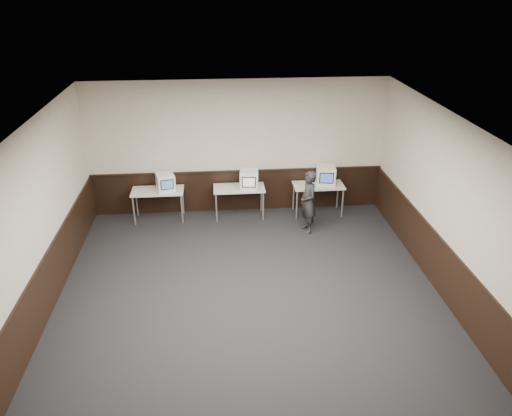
{
  "coord_description": "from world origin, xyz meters",
  "views": [
    {
      "loc": [
        -0.54,
        -7.2,
        5.35
      ],
      "look_at": [
        0.23,
        1.6,
        1.15
      ],
      "focal_mm": 35.0,
      "sensor_mm": 36.0,
      "label": 1
    }
  ],
  "objects": [
    {
      "name": "desk_left",
      "position": [
        -1.9,
        3.6,
        0.68
      ],
      "size": [
        1.2,
        0.6,
        0.75
      ],
      "color": "silver",
      "rests_on": "ground"
    },
    {
      "name": "floor",
      "position": [
        0.0,
        0.0,
        0.0
      ],
      "size": [
        8.0,
        8.0,
        0.0
      ],
      "primitive_type": "plane",
      "color": "black",
      "rests_on": "ground"
    },
    {
      "name": "person",
      "position": [
        1.48,
        2.7,
        0.72
      ],
      "size": [
        0.44,
        0.58,
        1.44
      ],
      "primitive_type": "imported",
      "rotation": [
        0.0,
        0.0,
        -1.37
      ],
      "color": "#222227",
      "rests_on": "ground"
    },
    {
      "name": "wainscot_right",
      "position": [
        3.48,
        0.0,
        0.5
      ],
      "size": [
        0.04,
        7.98,
        1.0
      ],
      "primitive_type": "cube",
      "color": "black",
      "rests_on": "right_wall"
    },
    {
      "name": "wainscot_rail",
      "position": [
        0.0,
        3.96,
        1.02
      ],
      "size": [
        6.98,
        0.06,
        0.04
      ],
      "primitive_type": "cube",
      "color": "black",
      "rests_on": "wainscot_back"
    },
    {
      "name": "left_wall",
      "position": [
        -3.5,
        0.0,
        1.6
      ],
      "size": [
        0.0,
        8.0,
        8.0
      ],
      "primitive_type": "plane",
      "rotation": [
        1.57,
        0.0,
        1.57
      ],
      "color": "beige",
      "rests_on": "ground"
    },
    {
      "name": "right_wall",
      "position": [
        3.5,
        0.0,
        1.6
      ],
      "size": [
        0.0,
        8.0,
        8.0
      ],
      "primitive_type": "plane",
      "rotation": [
        1.57,
        0.0,
        -1.57
      ],
      "color": "beige",
      "rests_on": "ground"
    },
    {
      "name": "emac_right",
      "position": [
        2.07,
        3.63,
        0.97
      ],
      "size": [
        0.5,
        0.53,
        0.44
      ],
      "rotation": [
        0.0,
        0.0,
        -0.14
      ],
      "color": "white",
      "rests_on": "desk_right"
    },
    {
      "name": "back_wall",
      "position": [
        0.0,
        4.0,
        1.6
      ],
      "size": [
        7.0,
        0.0,
        7.0
      ],
      "primitive_type": "plane",
      "rotation": [
        1.57,
        0.0,
        0.0
      ],
      "color": "beige",
      "rests_on": "ground"
    },
    {
      "name": "emac_center",
      "position": [
        0.23,
        3.55,
        0.96
      ],
      "size": [
        0.46,
        0.49,
        0.43
      ],
      "rotation": [
        0.0,
        0.0,
        -0.09
      ],
      "color": "white",
      "rests_on": "desk_center"
    },
    {
      "name": "desk_center",
      "position": [
        0.0,
        3.6,
        0.68
      ],
      "size": [
        1.2,
        0.6,
        0.75
      ],
      "color": "silver",
      "rests_on": "ground"
    },
    {
      "name": "desk_right",
      "position": [
        1.9,
        3.6,
        0.68
      ],
      "size": [
        1.2,
        0.6,
        0.75
      ],
      "color": "silver",
      "rests_on": "ground"
    },
    {
      "name": "ceiling",
      "position": [
        0.0,
        0.0,
        3.2
      ],
      "size": [
        8.0,
        8.0,
        0.0
      ],
      "primitive_type": "plane",
      "rotation": [
        3.14,
        0.0,
        0.0
      ],
      "color": "white",
      "rests_on": "back_wall"
    },
    {
      "name": "emac_left",
      "position": [
        -1.7,
        3.59,
        0.95
      ],
      "size": [
        0.49,
        0.5,
        0.4
      ],
      "rotation": [
        0.0,
        0.0,
        0.26
      ],
      "color": "white",
      "rests_on": "desk_left"
    },
    {
      "name": "wainscot_left",
      "position": [
        -3.48,
        0.0,
        0.5
      ],
      "size": [
        0.04,
        7.98,
        1.0
      ],
      "primitive_type": "cube",
      "color": "black",
      "rests_on": "left_wall"
    },
    {
      "name": "wainscot_back",
      "position": [
        0.0,
        3.98,
        0.5
      ],
      "size": [
        6.98,
        0.04,
        1.0
      ],
      "primitive_type": "cube",
      "color": "black",
      "rests_on": "back_wall"
    }
  ]
}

